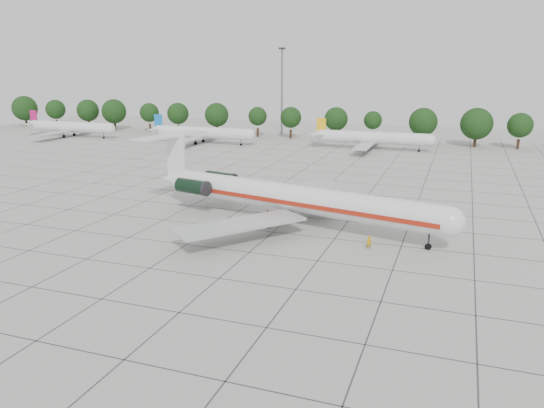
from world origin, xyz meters
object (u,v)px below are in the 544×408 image
object	(u,v)px
bg_airliner_a	(70,127)
floodlight_mast	(282,87)
bg_airliner_b	(202,133)
bg_airliner_c	(372,138)
main_airliner	(283,196)
ground_crew	(369,242)

from	to	relation	value
bg_airliner_a	floodlight_mast	distance (m)	63.26
bg_airliner_b	floodlight_mast	distance (m)	30.92
bg_airliner_c	bg_airliner_b	bearing A→B (deg)	-173.42
bg_airliner_c	floodlight_mast	distance (m)	38.25
main_airliner	bg_airliner_c	world-z (taller)	main_airliner
bg_airliner_a	bg_airliner_b	bearing A→B (deg)	1.15
bg_airliner_b	bg_airliner_c	size ratio (longest dim) A/B	1.00
ground_crew	bg_airliner_a	distance (m)	120.49
ground_crew	floodlight_mast	size ratio (longest dim) A/B	0.07
bg_airliner_a	bg_airliner_c	xyz separation A→B (m)	(87.25, 6.02, 0.00)
ground_crew	main_airliner	bearing A→B (deg)	-56.71
main_airliner	ground_crew	bearing A→B (deg)	-14.24
bg_airliner_c	main_airliner	bearing A→B (deg)	-90.59
ground_crew	bg_airliner_c	bearing A→B (deg)	-110.54
bg_airliner_b	ground_crew	bearing A→B (deg)	-50.69
ground_crew	bg_airliner_a	bearing A→B (deg)	-64.23
main_airliner	ground_crew	distance (m)	14.44
bg_airliner_b	bg_airliner_c	world-z (taller)	same
bg_airliner_c	bg_airliner_a	bearing A→B (deg)	-176.05
bg_airliner_c	ground_crew	bearing A→B (deg)	-80.92
ground_crew	floodlight_mast	world-z (taller)	floodlight_mast
main_airliner	bg_airliner_c	bearing A→B (deg)	102.26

